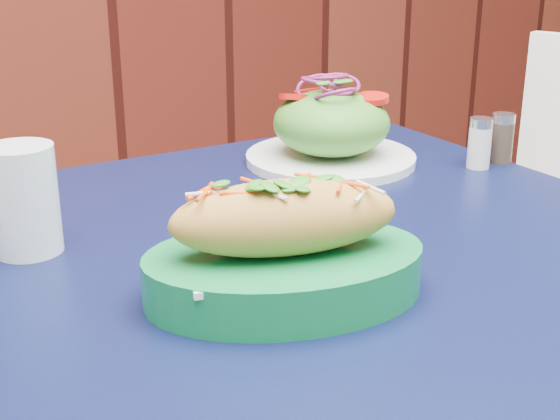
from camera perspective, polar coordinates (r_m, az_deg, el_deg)
cafe_table at (r=0.84m, az=2.32°, el=-8.17°), size 0.86×0.86×0.75m
banh_mi_basket at (r=0.68m, az=0.34°, el=-2.98°), size 0.29×0.24×0.12m
salad_plate at (r=1.07m, az=3.76°, el=5.95°), size 0.23×0.23×0.12m
water_glass at (r=0.81m, az=-18.23°, el=0.72°), size 0.07×0.07×0.11m
salt_shaker at (r=1.08m, az=14.40°, el=4.76°), size 0.03×0.03×0.07m
pepper_shaker at (r=1.12m, az=15.93°, el=5.07°), size 0.03×0.03×0.07m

